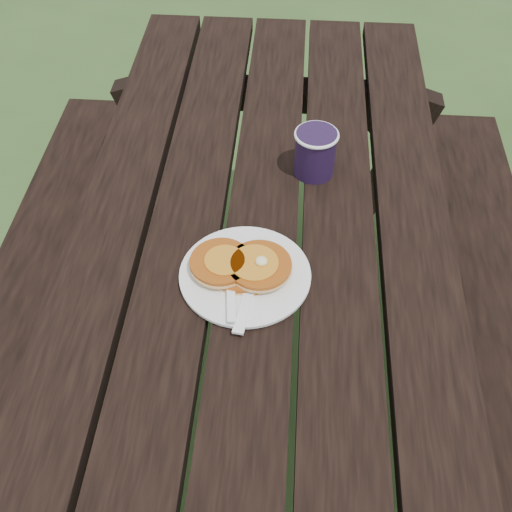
# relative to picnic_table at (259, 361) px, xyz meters

# --- Properties ---
(ground) EXTENTS (60.00, 60.00, 0.00)m
(ground) POSITION_rel_picnic_table_xyz_m (0.00, 0.00, -0.37)
(ground) COLOR #2F461E
(ground) RESTS_ON ground
(picnic_table) EXTENTS (1.36, 1.80, 0.75)m
(picnic_table) POSITION_rel_picnic_table_xyz_m (0.00, 0.00, 0.00)
(picnic_table) COLOR black
(picnic_table) RESTS_ON ground
(plate) EXTENTS (0.31, 0.31, 0.01)m
(plate) POSITION_rel_picnic_table_xyz_m (-0.02, -0.07, 0.39)
(plate) COLOR white
(plate) RESTS_ON picnic_table
(pancake_stack) EXTENTS (0.19, 0.12, 0.04)m
(pancake_stack) POSITION_rel_picnic_table_xyz_m (-0.03, -0.06, 0.41)
(pancake_stack) COLOR #AC5113
(pancake_stack) RESTS_ON plate
(knife) EXTENTS (0.04, 0.18, 0.00)m
(knife) POSITION_rel_picnic_table_xyz_m (-0.01, -0.11, 0.39)
(knife) COLOR white
(knife) RESTS_ON plate
(fork) EXTENTS (0.05, 0.16, 0.01)m
(fork) POSITION_rel_picnic_table_xyz_m (-0.04, -0.13, 0.40)
(fork) COLOR white
(fork) RESTS_ON plate
(coffee_cup) EXTENTS (0.09, 0.09, 0.10)m
(coffee_cup) POSITION_rel_picnic_table_xyz_m (0.10, 0.24, 0.44)
(coffee_cup) COLOR #201130
(coffee_cup) RESTS_ON picnic_table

